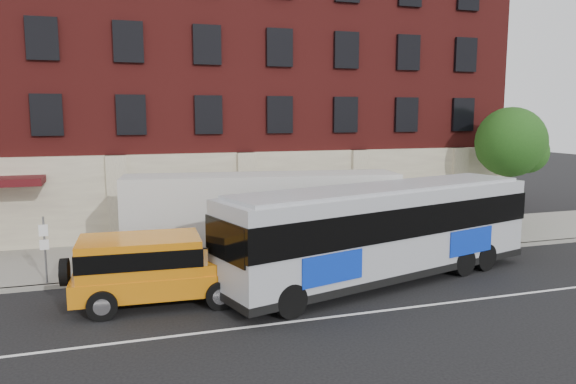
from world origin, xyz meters
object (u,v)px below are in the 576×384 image
object	(u,v)px
street_tree	(511,145)
yellow_suv	(152,265)
sign_pole	(45,247)
city_bus	(384,229)
shipping_container	(263,219)

from	to	relation	value
street_tree	yellow_suv	size ratio (longest dim) A/B	1.08
sign_pole	yellow_suv	world-z (taller)	sign_pole
sign_pole	city_bus	distance (m)	11.87
street_tree	yellow_suv	distance (m)	19.88
sign_pole	city_bus	bearing A→B (deg)	-13.97
yellow_suv	shipping_container	size ratio (longest dim) A/B	0.52
city_bus	shipping_container	size ratio (longest dim) A/B	1.17
street_tree	shipping_container	distance (m)	14.50
street_tree	city_bus	size ratio (longest dim) A/B	0.48
sign_pole	shipping_container	world-z (taller)	shipping_container
city_bus	shipping_container	world-z (taller)	shipping_container
sign_pole	yellow_suv	size ratio (longest dim) A/B	0.43
city_bus	yellow_suv	bearing A→B (deg)	179.42
sign_pole	street_tree	world-z (taller)	street_tree
street_tree	sign_pole	bearing A→B (deg)	-171.39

